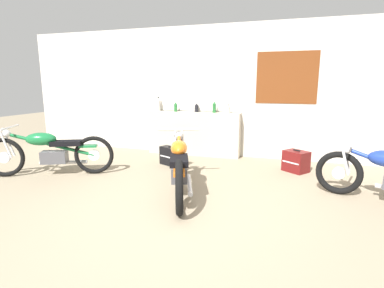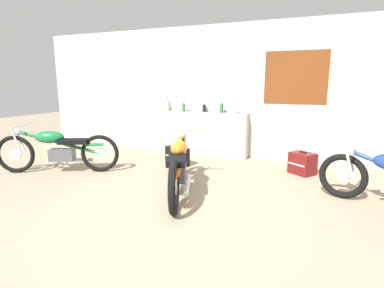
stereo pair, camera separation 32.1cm
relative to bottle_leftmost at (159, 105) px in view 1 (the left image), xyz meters
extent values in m
plane|color=gray|center=(1.61, -3.27, -1.10)|extent=(24.00, 24.00, 0.00)
cube|color=beige|center=(1.61, 0.15, 0.30)|extent=(10.00, 0.06, 2.80)
cube|color=silver|center=(0.85, 0.11, 0.27)|extent=(1.86, 0.01, 0.73)
cube|color=beige|center=(0.85, 0.11, 0.27)|extent=(1.92, 0.01, 0.79)
cube|color=brown|center=(2.76, 0.11, 0.59)|extent=(1.19, 0.01, 1.03)
cube|color=#B7AD99|center=(0.85, -0.03, -0.62)|extent=(2.07, 0.28, 0.96)
cylinder|color=#B7B2A8|center=(0.00, 0.00, -0.03)|extent=(0.09, 0.09, 0.23)
cone|color=#B7B2A8|center=(0.00, 0.00, 0.12)|extent=(0.08, 0.08, 0.06)
cylinder|color=black|center=(0.00, 0.00, 0.16)|extent=(0.04, 0.04, 0.03)
cylinder|color=#23662D|center=(0.43, -0.05, -0.06)|extent=(0.07, 0.07, 0.16)
cone|color=#23662D|center=(0.43, -0.05, 0.04)|extent=(0.06, 0.06, 0.05)
cylinder|color=silver|center=(0.43, -0.05, 0.08)|extent=(0.03, 0.03, 0.02)
cylinder|color=black|center=(0.90, 0.01, -0.07)|extent=(0.08, 0.08, 0.15)
cone|color=black|center=(0.90, 0.01, 0.03)|extent=(0.07, 0.07, 0.04)
cylinder|color=silver|center=(0.90, 0.01, 0.05)|extent=(0.03, 0.03, 0.02)
cylinder|color=#23662D|center=(1.32, -0.05, -0.05)|extent=(0.07, 0.07, 0.19)
cone|color=#23662D|center=(1.32, -0.05, 0.07)|extent=(0.06, 0.06, 0.05)
cylinder|color=silver|center=(1.32, -0.05, 0.11)|extent=(0.03, 0.03, 0.02)
cylinder|color=#B7B2A8|center=(1.62, -0.06, -0.08)|extent=(0.08, 0.08, 0.13)
cone|color=#B7B2A8|center=(1.62, -0.06, 0.01)|extent=(0.07, 0.07, 0.04)
cylinder|color=red|center=(1.62, -0.06, 0.03)|extent=(0.03, 0.03, 0.01)
torus|color=black|center=(3.57, -1.74, -0.79)|extent=(0.63, 0.27, 0.63)
cylinder|color=silver|center=(3.57, -1.74, -0.79)|extent=(0.18, 0.11, 0.17)
cylinder|color=silver|center=(3.62, -1.82, -0.56)|extent=(0.16, 0.08, 0.45)
cylinder|color=silver|center=(3.65, -1.70, -0.56)|extent=(0.16, 0.08, 0.45)
cylinder|color=silver|center=(3.70, -1.78, -0.33)|extent=(0.21, 0.62, 0.03)
sphere|color=silver|center=(3.64, -1.76, -0.43)|extent=(0.13, 0.13, 0.13)
torus|color=black|center=(-1.74, -2.58, -0.76)|extent=(0.65, 0.35, 0.68)
cylinder|color=silver|center=(-1.74, -2.58, -0.76)|extent=(0.20, 0.13, 0.19)
torus|color=black|center=(-0.38, -1.96, -0.76)|extent=(0.65, 0.35, 0.68)
cylinder|color=silver|center=(-0.38, -1.96, -0.76)|extent=(0.20, 0.13, 0.19)
cube|color=#4C4C51|center=(-0.99, -2.24, -0.78)|extent=(0.47, 0.37, 0.21)
cylinder|color=#196B38|center=(-0.99, -2.24, -0.57)|extent=(1.26, 0.61, 0.44)
ellipsoid|color=#196B38|center=(-1.17, -2.32, -0.46)|extent=(0.56, 0.43, 0.22)
cube|color=black|center=(-0.79, -2.14, -0.54)|extent=(0.56, 0.43, 0.08)
cube|color=#196B38|center=(-0.46, -2.00, -0.60)|extent=(0.33, 0.25, 0.04)
cylinder|color=silver|center=(-1.64, -2.60, -0.51)|extent=(0.18, 0.11, 0.50)
cylinder|color=silver|center=(-1.69, -2.49, -0.51)|extent=(0.18, 0.11, 0.50)
cylinder|color=silver|center=(-1.60, -2.52, -0.25)|extent=(0.29, 0.60, 0.03)
sphere|color=silver|center=(-1.66, -2.54, -0.35)|extent=(0.13, 0.13, 0.13)
cylinder|color=silver|center=(-0.95, -2.07, -0.92)|extent=(0.77, 0.40, 0.06)
torus|color=black|center=(1.13, -1.73, -0.76)|extent=(0.32, 0.68, 0.69)
cylinder|color=silver|center=(1.13, -1.73, -0.76)|extent=(0.13, 0.20, 0.19)
torus|color=black|center=(1.63, -3.09, -0.76)|extent=(0.32, 0.68, 0.69)
cylinder|color=silver|center=(1.63, -3.09, -0.76)|extent=(0.13, 0.20, 0.19)
cube|color=#4C4C51|center=(1.41, -2.48, -0.78)|extent=(0.35, 0.46, 0.21)
cylinder|color=orange|center=(1.41, -2.48, -0.57)|extent=(0.51, 1.26, 0.43)
ellipsoid|color=orange|center=(1.34, -2.30, -0.45)|extent=(0.40, 0.55, 0.22)
cube|color=black|center=(1.48, -2.68, -0.53)|extent=(0.40, 0.55, 0.08)
cube|color=orange|center=(1.60, -3.01, -0.59)|extent=(0.23, 0.32, 0.04)
cylinder|color=silver|center=(1.10, -1.82, -0.50)|extent=(0.09, 0.18, 0.50)
cylinder|color=silver|center=(1.21, -1.78, -0.50)|extent=(0.09, 0.18, 0.50)
cylinder|color=silver|center=(1.18, -1.87, -0.25)|extent=(0.61, 0.25, 0.03)
sphere|color=silver|center=(1.16, -1.81, -0.35)|extent=(0.13, 0.13, 0.13)
cylinder|color=silver|center=(1.57, -2.53, -0.91)|extent=(0.34, 0.77, 0.06)
cube|color=maroon|center=(3.02, -0.74, -0.91)|extent=(0.51, 0.49, 0.38)
cube|color=silver|center=(2.92, -0.86, -0.91)|extent=(0.27, 0.21, 0.02)
cube|color=black|center=(3.02, -0.74, -0.71)|extent=(0.13, 0.10, 0.02)
cube|color=black|center=(0.72, -1.02, -0.92)|extent=(0.56, 0.41, 0.36)
cube|color=silver|center=(0.67, -1.12, -0.92)|extent=(0.40, 0.20, 0.02)
cube|color=black|center=(0.72, -1.02, -0.73)|extent=(0.17, 0.10, 0.02)
camera|label=1|loc=(2.82, -6.31, 0.47)|focal=28.00mm
camera|label=2|loc=(3.12, -6.20, 0.47)|focal=28.00mm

